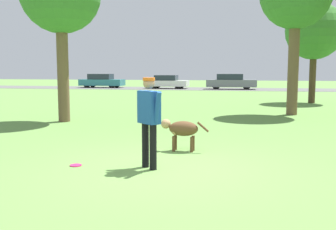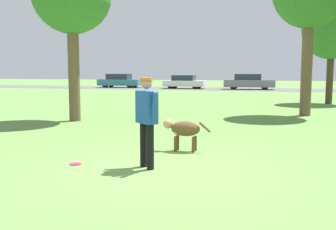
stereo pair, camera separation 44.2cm
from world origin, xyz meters
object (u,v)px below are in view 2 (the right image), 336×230
(dog, at_px, (183,129))
(parked_car_teal, at_px, (120,81))
(frisbee, at_px, (75,164))
(tree_far_right, at_px, (332,31))
(parked_car_grey, at_px, (249,82))
(person, at_px, (147,115))
(parked_car_white, at_px, (185,82))

(dog, distance_m, parked_car_teal, 31.72)
(frisbee, bearing_deg, dog, 45.62)
(dog, height_order, tree_far_right, tree_far_right)
(frisbee, xyz_separation_m, parked_car_teal, (-11.32, 30.67, 0.67))
(dog, xyz_separation_m, tree_far_right, (4.84, 13.99, 3.36))
(tree_far_right, xyz_separation_m, parked_car_grey, (-4.98, 14.22, -3.15))
(frisbee, distance_m, parked_car_grey, 30.03)
(dog, relative_size, parked_car_teal, 0.25)
(dog, relative_size, frisbee, 4.81)
(parked_car_teal, bearing_deg, frisbee, -69.27)
(frisbee, height_order, parked_car_teal, parked_car_teal)
(tree_far_right, bearing_deg, frisbee, -112.62)
(frisbee, bearing_deg, tree_far_right, 67.38)
(person, bearing_deg, parked_car_teal, 153.79)
(parked_car_teal, relative_size, parked_car_grey, 0.95)
(dog, bearing_deg, frisbee, 47.87)
(parked_car_white, distance_m, parked_car_grey, 6.06)
(tree_far_right, xyz_separation_m, parked_car_teal, (-17.88, 14.92, -3.17))
(person, bearing_deg, parked_car_white, 142.28)
(dog, height_order, parked_car_grey, parked_car_grey)
(tree_far_right, bearing_deg, parked_car_teal, 140.16)
(tree_far_right, xyz_separation_m, parked_car_white, (-11.05, 14.40, -3.21))
(person, distance_m, parked_car_teal, 33.12)
(frisbee, xyz_separation_m, parked_car_white, (-4.48, 30.15, 0.63))
(person, relative_size, tree_far_right, 0.31)
(parked_car_grey, bearing_deg, parked_car_teal, 175.08)
(person, relative_size, parked_car_teal, 0.38)
(frisbee, xyz_separation_m, parked_car_grey, (1.58, 29.98, 0.69))
(dog, distance_m, parked_car_grey, 28.22)
(dog, bearing_deg, person, 81.67)
(parked_car_white, bearing_deg, frisbee, -80.21)
(person, height_order, parked_car_grey, person)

